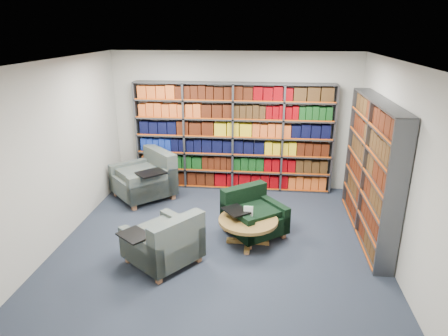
# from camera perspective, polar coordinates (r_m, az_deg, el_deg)

# --- Properties ---
(room_shell) EXTENTS (5.02, 5.02, 2.82)m
(room_shell) POSITION_cam_1_polar(r_m,az_deg,el_deg) (5.88, -0.63, 1.27)
(room_shell) COLOR black
(room_shell) RESTS_ON ground
(bookshelf_back) EXTENTS (4.00, 0.28, 2.20)m
(bookshelf_back) POSITION_cam_1_polar(r_m,az_deg,el_deg) (8.19, 1.31, 4.37)
(bookshelf_back) COLOR #47494F
(bookshelf_back) RESTS_ON ground
(bookshelf_right) EXTENTS (0.28, 2.50, 2.20)m
(bookshelf_right) POSITION_cam_1_polar(r_m,az_deg,el_deg) (6.72, 20.28, -0.33)
(bookshelf_right) COLOR #47494F
(bookshelf_right) RESTS_ON ground
(chair_teal_left) EXTENTS (1.44, 1.44, 0.93)m
(chair_teal_left) POSITION_cam_1_polar(r_m,az_deg,el_deg) (8.11, -10.83, -1.54)
(chair_teal_left) COLOR #091F3D
(chair_teal_left) RESTS_ON ground
(chair_green_right) EXTENTS (1.16, 1.16, 0.75)m
(chair_green_right) POSITION_cam_1_polar(r_m,az_deg,el_deg) (6.63, 3.96, -6.84)
(chair_green_right) COLOR black
(chair_green_right) RESTS_ON ground
(chair_teal_front) EXTENTS (1.23, 1.23, 0.80)m
(chair_teal_front) POSITION_cam_1_polar(r_m,az_deg,el_deg) (5.83, -8.27, -10.72)
(chair_teal_front) COLOR #091F3D
(chair_teal_front) RESTS_ON ground
(coffee_table) EXTENTS (0.92, 0.92, 0.65)m
(coffee_table) POSITION_cam_1_polar(r_m,az_deg,el_deg) (6.27, 3.46, -7.99)
(coffee_table) COLOR olive
(coffee_table) RESTS_ON ground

